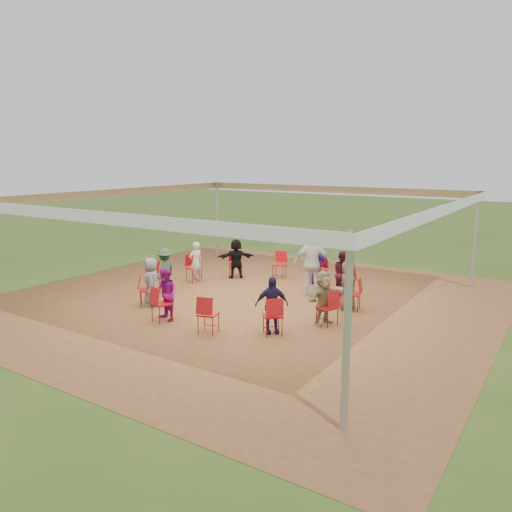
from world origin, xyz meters
The scene contains 28 objects.
ground centered at (0.00, 0.00, 0.00)m, with size 80.00×80.00×0.00m, color #344E18.
dirt_patch centered at (0.00, 0.00, 0.01)m, with size 13.00×13.00×0.00m, color brown.
tent centered at (0.00, 0.00, 2.37)m, with size 10.33×10.33×3.00m.
chair_0 centered at (2.78, 0.69, 0.45)m, with size 0.42×0.44×0.90m, color #B40F15, non-canonical shape.
chair_1 centered at (2.07, 1.99, 0.45)m, with size 0.42×0.44×0.90m, color #B40F15, non-canonical shape.
chair_2 centered at (0.80, 2.76, 0.45)m, with size 0.42×0.44×0.90m, color #B40F15, non-canonical shape.
chair_3 centered at (-0.69, 2.78, 0.45)m, with size 0.42×0.44×0.90m, color #B40F15, non-canonical shape.
chair_4 centered at (-1.99, 2.07, 0.45)m, with size 0.42×0.44×0.90m, color #B40F15, non-canonical shape.
chair_5 centered at (-2.76, 0.80, 0.45)m, with size 0.42×0.44×0.90m, color #B40F15, non-canonical shape.
chair_6 centered at (-2.78, -0.69, 0.45)m, with size 0.42×0.44×0.90m, color #B40F15, non-canonical shape.
chair_7 centered at (-2.07, -1.99, 0.45)m, with size 0.42×0.44×0.90m, color #B40F15, non-canonical shape.
chair_8 centered at (-0.80, -2.76, 0.45)m, with size 0.42×0.44×0.90m, color #B40F15, non-canonical shape.
chair_9 centered at (0.69, -2.78, 0.45)m, with size 0.42×0.44×0.90m, color #B40F15, non-canonical shape.
chair_10 centered at (1.99, -2.07, 0.45)m, with size 0.42×0.44×0.90m, color #B40F15, non-canonical shape.
chair_11 centered at (2.76, -0.80, 0.45)m, with size 0.42×0.44×0.90m, color #B40F15, non-canonical shape.
person_seated_0 centered at (2.67, 0.66, 0.67)m, with size 0.65×0.36×1.33m, color brown.
person_seated_1 centered at (1.98, 1.90, 0.67)m, with size 0.65×0.37×1.33m, color #3B0F16.
person_seated_2 centered at (0.76, 2.64, 0.67)m, with size 0.78×0.40×1.33m, color #1713A3.
person_seated_3 centered at (-1.90, 1.98, 0.67)m, with size 1.24×0.46×1.33m, color black.
person_seated_4 centered at (-2.64, 0.76, 0.67)m, with size 0.49×0.32×1.33m, color #B1AE9F.
person_seated_5 centered at (-2.67, -0.66, 0.67)m, with size 0.86×0.43×1.33m, color #264A2F.
person_seated_6 centered at (-1.98, -1.90, 0.67)m, with size 0.65×0.36×1.33m, color slate.
person_seated_7 centered at (-0.76, -2.64, 0.67)m, with size 0.65×0.37×1.33m, color #9A1384.
person_seated_8 centered at (1.90, -1.98, 0.67)m, with size 0.78×0.40×1.33m, color #1E1A3D.
person_seated_9 centered at (2.64, -0.76, 0.67)m, with size 1.24×0.46×1.33m, color #8D835B.
standing_person centered at (1.20, 1.46, 0.95)m, with size 1.11×0.57×1.89m, color silver.
cable_coil centered at (0.98, -0.35, 0.02)m, with size 0.38×0.38×0.03m.
laptop centered at (2.51, 0.62, 0.63)m, with size 0.32×0.36×0.22m.
Camera 1 is at (7.62, -11.40, 3.98)m, focal length 35.00 mm.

